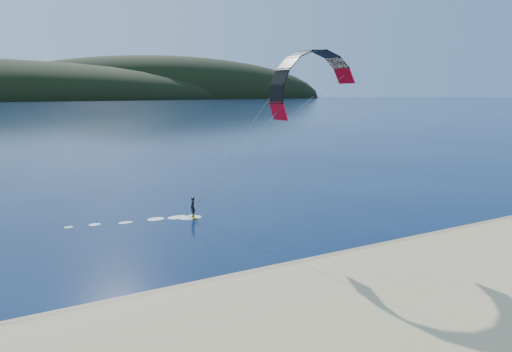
# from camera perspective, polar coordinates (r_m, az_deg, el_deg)

# --- Properties ---
(ground) EXTENTS (1800.00, 1800.00, 0.00)m
(ground) POSITION_cam_1_polar(r_m,az_deg,el_deg) (24.69, 3.91, -15.89)
(ground) COLOR #071536
(ground) RESTS_ON ground
(wet_sand) EXTENTS (220.00, 2.50, 0.10)m
(wet_sand) POSITION_cam_1_polar(r_m,az_deg,el_deg) (28.20, -1.26, -12.36)
(wet_sand) COLOR olive
(wet_sand) RESTS_ON ground
(kitesurfer_near) EXTENTS (23.23, 8.76, 14.64)m
(kitesurfer_near) POSITION_cam_1_polar(r_m,az_deg,el_deg) (39.64, 6.12, 8.93)
(kitesurfer_near) COLOR gold
(kitesurfer_near) RESTS_ON ground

